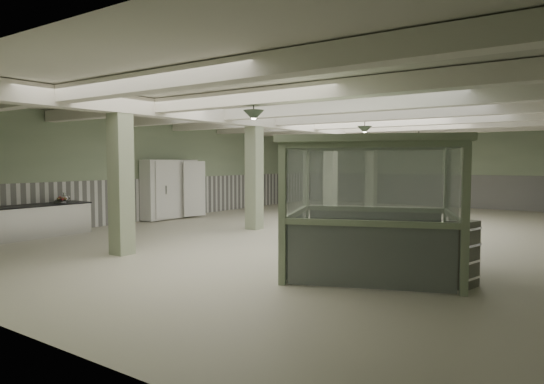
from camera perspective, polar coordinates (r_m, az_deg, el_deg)
The scene contains 26 objects.
floor at distance 14.71m, azimuth 8.12°, elevation -4.66°, with size 20.00×20.00×0.00m, color beige.
ceiling at distance 14.63m, azimuth 8.25°, elevation 9.43°, with size 14.00×20.00×0.02m, color beige.
wall_back at distance 23.92m, azimuth 19.02°, elevation 2.69°, with size 14.00×0.02×3.60m, color #98AA88.
wall_left at distance 18.78m, azimuth -11.29°, elevation 2.61°, with size 0.02×20.00×3.60m, color #98AA88.
wainscot_left at distance 18.80m, azimuth -11.20°, elevation -0.59°, with size 0.05×19.90×1.50m, color silver.
wainscot_back at distance 23.93m, azimuth 18.95°, elevation 0.17°, with size 13.90×0.05×1.50m, color silver.
girder at distance 15.89m, azimuth 0.07°, elevation 8.21°, with size 0.45×19.90×0.40m, color white.
beam_a at distance 8.65m, azimuth -15.21°, elevation 12.21°, with size 13.90×0.35×0.32m, color white.
beam_b at distance 10.42m, azimuth -4.42°, elevation 10.83°, with size 13.90×0.35×0.32m, color white.
beam_c at distance 12.44m, azimuth 3.00°, elevation 9.66°, with size 13.90×0.35×0.32m, color white.
beam_d at distance 14.62m, azimuth 8.24°, elevation 8.73°, with size 13.90×0.35×0.32m, color white.
beam_e at distance 16.88m, azimuth 12.09°, elevation 8.00°, with size 13.90×0.35×0.32m, color white.
beam_f at distance 19.20m, azimuth 15.00°, elevation 7.42°, with size 13.90×0.35×0.32m, color white.
beam_g at distance 21.56m, azimuth 17.28°, elevation 6.95°, with size 13.90×0.35×0.32m, color white.
column_a at distance 11.44m, azimuth -17.36°, elevation 1.90°, with size 0.42×0.42×3.60m, color #97A484.
column_b at distance 15.03m, azimuth -2.11°, elevation 2.44°, with size 0.42×0.42×3.60m, color #97A484.
column_c at distance 19.26m, azimuth 6.88°, elevation 2.68°, with size 0.42×0.42×3.60m, color #97A484.
column_d at distance 22.87m, azimuth 11.60°, elevation 2.78°, with size 0.42×0.42×3.60m, color #97A484.
pendant_front at distance 10.07m, azimuth -2.18°, elevation 8.97°, with size 0.44×0.44×0.22m, color #354332.
pendant_mid at distance 14.82m, azimuth 10.84°, elevation 7.20°, with size 0.44×0.44×0.22m, color #354332.
pendant_back at distance 19.49m, azimuth 16.88°, elevation 6.24°, with size 0.44×0.44×0.22m, color #354332.
pitcher_far at distance 15.41m, azimuth -23.21°, elevation -0.61°, with size 0.20×0.24×0.30m, color silver, non-canonical shape.
veg_colander at distance 15.21m, azimuth -23.60°, elevation -0.90°, with size 0.40×0.40×0.18m, color #39393D, non-canonical shape.
walkin_cooler at distance 18.11m, azimuth -11.85°, elevation 0.26°, with size 0.90×2.33×2.14m.
guard_booth at distance 9.23m, azimuth 11.75°, elevation 1.20°, with size 3.93×3.66×2.55m.
filing_cabinet at distance 8.79m, azimuth 21.51°, elevation -6.80°, with size 0.36×0.52×1.12m, color #565849.
Camera 1 is at (6.54, -13.01, 2.11)m, focal length 32.00 mm.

